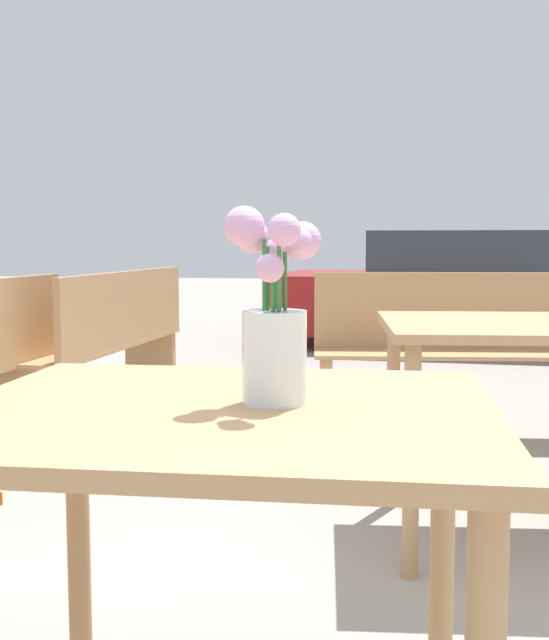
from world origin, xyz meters
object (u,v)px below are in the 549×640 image
Objects in this scene: table_front at (223,468)px; table_back at (511,356)px; bench_near at (485,347)px; parked_car at (484,290)px; bench_far at (113,341)px; flower_vase at (274,324)px.

table_back is (0.63, 1.47, -0.00)m from table_front.
bench_near is at bearing 88.28° from table_back.
table_front is at bearing -98.30° from parked_car.
parked_car reaches higher than table_front.
parked_car reaches higher than bench_far.
parked_car is (0.35, 5.25, -0.09)m from table_back.
table_back is at bearing -91.72° from bench_near.
table_back is at bearing -93.80° from parked_car.
bench_far reaches higher than table_front.
flower_vase is 0.18× the size of bench_near.
bench_far is at bearing 143.78° from table_back.
parked_car is (0.90, 6.70, -0.34)m from flower_vase.
bench_near is 0.45× the size of parked_car.
bench_near is at bearing 77.17° from table_front.
bench_far is (-1.33, 2.90, -0.17)m from table_front.
parked_car is (0.30, 3.75, 0.07)m from bench_near.
table_front is 0.52× the size of bench_near.
table_front is at bearing -163.39° from flower_vase.
flower_vase is at bearing 16.61° from table_front.
parked_car reaches higher than flower_vase.
table_front is 3.05m from bench_near.
flower_vase is 1.56m from table_back.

